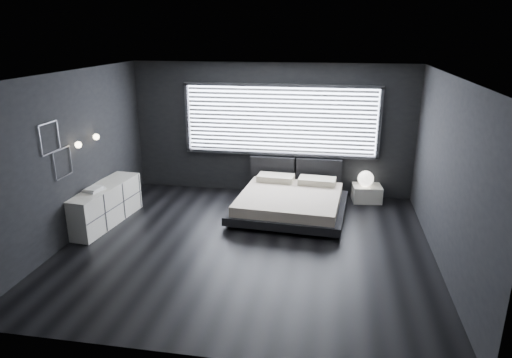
# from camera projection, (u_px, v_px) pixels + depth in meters

# --- Properties ---
(room) EXTENTS (6.04, 6.00, 2.80)m
(room) POSITION_uv_depth(u_px,v_px,m) (247.00, 165.00, 7.16)
(room) COLOR black
(room) RESTS_ON ground
(window) EXTENTS (4.14, 0.09, 1.52)m
(window) POSITION_uv_depth(u_px,v_px,m) (280.00, 121.00, 9.59)
(window) COLOR white
(window) RESTS_ON ground
(headboard) EXTENTS (1.96, 0.16, 0.52)m
(headboard) POSITION_uv_depth(u_px,v_px,m) (295.00, 169.00, 9.81)
(headboard) COLOR black
(headboard) RESTS_ON ground
(sconce_near) EXTENTS (0.18, 0.11, 0.11)m
(sconce_near) POSITION_uv_depth(u_px,v_px,m) (78.00, 145.00, 7.62)
(sconce_near) COLOR silver
(sconce_near) RESTS_ON ground
(sconce_far) EXTENTS (0.18, 0.11, 0.11)m
(sconce_far) POSITION_uv_depth(u_px,v_px,m) (96.00, 137.00, 8.18)
(sconce_far) COLOR silver
(sconce_far) RESTS_ON ground
(wall_art_upper) EXTENTS (0.01, 0.48, 0.48)m
(wall_art_upper) POSITION_uv_depth(u_px,v_px,m) (50.00, 138.00, 6.99)
(wall_art_upper) COLOR #47474C
(wall_art_upper) RESTS_ON ground
(wall_art_lower) EXTENTS (0.01, 0.48, 0.48)m
(wall_art_lower) POSITION_uv_depth(u_px,v_px,m) (63.00, 163.00, 7.37)
(wall_art_lower) COLOR #47474C
(wall_art_lower) RESTS_ON ground
(bed) EXTENTS (2.25, 2.16, 0.55)m
(bed) POSITION_uv_depth(u_px,v_px,m) (290.00, 202.00, 8.85)
(bed) COLOR black
(bed) RESTS_ON ground
(nightstand) EXTENTS (0.63, 0.54, 0.34)m
(nightstand) POSITION_uv_depth(u_px,v_px,m) (367.00, 193.00, 9.55)
(nightstand) COLOR white
(nightstand) RESTS_ON ground
(orb_lamp) EXTENTS (0.33, 0.33, 0.33)m
(orb_lamp) POSITION_uv_depth(u_px,v_px,m) (366.00, 179.00, 9.42)
(orb_lamp) COLOR white
(orb_lamp) RESTS_ON nightstand
(dresser) EXTENTS (0.69, 1.85, 0.72)m
(dresser) POSITION_uv_depth(u_px,v_px,m) (104.00, 205.00, 8.40)
(dresser) COLOR white
(dresser) RESTS_ON ground
(book_stack) EXTENTS (0.32, 0.38, 0.07)m
(book_stack) POSITION_uv_depth(u_px,v_px,m) (94.00, 189.00, 8.04)
(book_stack) COLOR silver
(book_stack) RESTS_ON dresser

